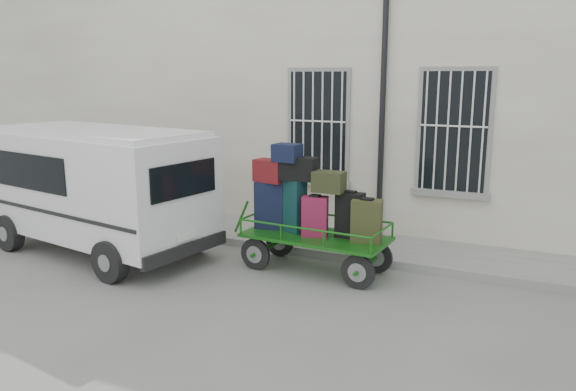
{
  "coord_description": "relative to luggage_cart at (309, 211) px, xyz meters",
  "views": [
    {
      "loc": [
        3.92,
        -7.72,
        3.26
      ],
      "look_at": [
        -0.16,
        1.0,
        1.21
      ],
      "focal_mm": 35.0,
      "sensor_mm": 36.0,
      "label": 1
    }
  ],
  "objects": [
    {
      "name": "ground",
      "position": [
        -0.35,
        -0.76,
        -1.04
      ],
      "size": [
        80.0,
        80.0,
        0.0
      ],
      "primitive_type": "plane",
      "color": "slate",
      "rests_on": "ground"
    },
    {
      "name": "luggage_cart",
      "position": [
        0.0,
        0.0,
        0.0
      ],
      "size": [
        2.9,
        1.26,
        2.15
      ],
      "rotation": [
        0.0,
        0.0,
        -0.06
      ],
      "color": "black",
      "rests_on": "ground"
    },
    {
      "name": "van",
      "position": [
        -3.97,
        -0.74,
        0.3
      ],
      "size": [
        4.86,
        2.69,
        2.32
      ],
      "rotation": [
        0.0,
        0.0,
        -0.17
      ],
      "color": "white",
      "rests_on": "ground"
    },
    {
      "name": "building",
      "position": [
        -0.35,
        4.74,
        1.96
      ],
      "size": [
        24.0,
        5.15,
        6.0
      ],
      "color": "#BFB6A3",
      "rests_on": "ground"
    },
    {
      "name": "sidewalk",
      "position": [
        -0.35,
        1.44,
        -0.96
      ],
      "size": [
        24.0,
        1.7,
        0.15
      ],
      "primitive_type": "cube",
      "color": "gray",
      "rests_on": "ground"
    }
  ]
}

